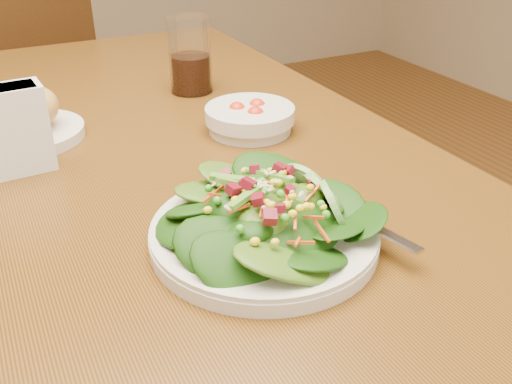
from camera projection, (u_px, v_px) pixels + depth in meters
dining_table at (124, 213)px, 0.90m from camera, size 0.90×1.40×0.75m
chair_far at (13, 96)px, 1.74m from camera, size 0.60×0.60×0.99m
salad_plate at (271, 220)px, 0.64m from camera, size 0.26×0.26×0.08m
bread_plate at (25, 117)px, 0.89m from camera, size 0.17×0.17×0.09m
tomato_bowl at (250, 118)px, 0.92m from camera, size 0.15×0.15×0.05m
drinking_glass at (190, 61)px, 1.08m from camera, size 0.08×0.08×0.14m
napkin_holder at (12, 128)px, 0.78m from camera, size 0.10×0.06×0.12m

